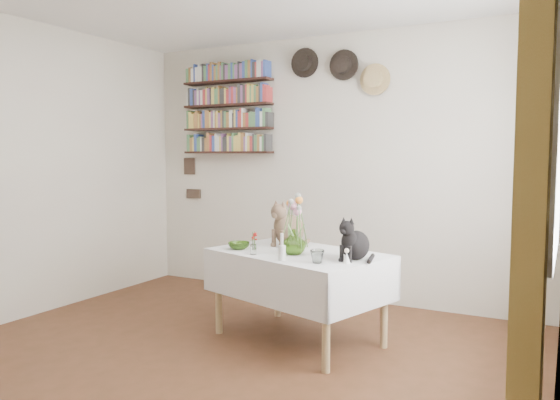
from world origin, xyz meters
The scene contains 16 objects.
room centered at (0.00, 0.00, 1.25)m, with size 4.08×4.58×2.58m.
window centered at (1.97, 0.80, 1.40)m, with size 0.12×1.52×1.32m.
curtain centered at (1.90, -0.12, 1.15)m, with size 0.12×0.38×2.10m, color brown.
dining_table centered at (0.29, 0.98, 0.50)m, with size 1.42×1.12×0.66m.
tabby_cat centered at (0.08, 1.25, 0.85)m, with size 0.25×0.31×0.37m, color #7A6246, non-canonical shape.
black_cat centered at (0.76, 0.91, 0.82)m, with size 0.20×0.26×0.30m, color black, non-canonical shape.
flower_vase centered at (0.30, 0.88, 0.75)m, with size 0.17×0.17×0.18m, color #7FBA3B.
green_bowl centered at (-0.16, 0.89, 0.69)m, with size 0.16×0.16×0.05m, color #7FBA3B.
drinking_glass centered at (0.58, 0.67, 0.71)m, with size 0.10×0.10×0.09m, color white.
candlestick centered at (0.34, 0.64, 0.73)m, with size 0.05×0.05×0.19m.
berry_jar centered at (0.05, 0.74, 0.74)m, with size 0.05×0.05×0.18m.
porcelain_figurine centered at (0.76, 0.75, 0.71)m, with size 0.05×0.05×0.10m.
flower_bouquet centered at (0.30, 0.89, 1.00)m, with size 0.17×0.13×0.39m.
bookshelf_unit centered at (-1.10, 2.16, 1.84)m, with size 1.00×0.16×0.91m.
wall_hats centered at (0.12, 2.19, 2.17)m, with size 0.98×0.09×0.48m.
wall_art_plaques centered at (-1.63, 2.23, 1.12)m, with size 0.21×0.02×0.44m.
Camera 1 is at (2.04, -2.57, 1.38)m, focal length 35.00 mm.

